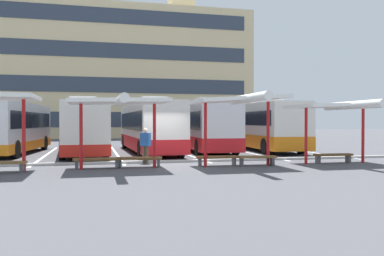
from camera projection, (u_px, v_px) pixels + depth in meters
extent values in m
plane|color=#47474C|center=(169.00, 164.00, 19.07)|extent=(160.00, 160.00, 0.00)
cube|color=#D1BC8C|center=(120.00, 75.00, 53.95)|extent=(33.41, 11.66, 16.42)
cube|color=#2D3847|center=(123.00, 120.00, 48.35)|extent=(30.74, 0.08, 1.81)
cube|color=#2D3847|center=(123.00, 85.00, 48.29)|extent=(30.74, 0.08, 1.81)
cube|color=#2D3847|center=(123.00, 51.00, 48.23)|extent=(30.74, 0.08, 1.81)
cube|color=#2D3847|center=(123.00, 16.00, 48.16)|extent=(30.74, 0.08, 1.81)
cube|color=#D1BC8C|center=(181.00, 7.00, 55.78)|extent=(3.20, 3.20, 2.80)
cube|color=silver|center=(11.00, 126.00, 24.93)|extent=(3.61, 10.25, 2.86)
cube|color=orange|center=(11.00, 145.00, 24.95)|extent=(3.65, 10.29, 0.55)
cube|color=black|center=(11.00, 120.00, 24.93)|extent=(3.56, 9.45, 0.98)
cube|color=black|center=(32.00, 121.00, 29.87)|extent=(2.28, 0.31, 1.71)
cube|color=silver|center=(5.00, 99.00, 23.67)|extent=(1.78, 2.35, 0.36)
cylinder|color=black|center=(8.00, 143.00, 28.17)|extent=(0.40, 1.03, 1.00)
cylinder|color=black|center=(44.00, 143.00, 28.50)|extent=(0.40, 1.03, 1.00)
cylinder|color=black|center=(15.00, 149.00, 21.73)|extent=(0.40, 1.03, 1.00)
cube|color=silver|center=(81.00, 127.00, 25.39)|extent=(3.15, 12.16, 2.81)
cube|color=red|center=(82.00, 144.00, 25.41)|extent=(3.19, 12.20, 0.59)
cube|color=black|center=(81.00, 123.00, 25.39)|extent=(3.12, 11.20, 1.19)
cube|color=black|center=(79.00, 121.00, 31.11)|extent=(2.14, 0.21, 1.68)
cube|color=silver|center=(82.00, 100.00, 23.93)|extent=(1.59, 2.28, 0.36)
cylinder|color=black|center=(64.00, 142.00, 29.31)|extent=(0.36, 1.02, 1.00)
cylinder|color=black|center=(95.00, 142.00, 29.96)|extent=(0.36, 1.02, 1.00)
cylinder|color=black|center=(62.00, 151.00, 20.86)|extent=(0.36, 1.02, 1.00)
cylinder|color=black|center=(106.00, 150.00, 21.52)|extent=(0.36, 1.02, 1.00)
cube|color=silver|center=(149.00, 126.00, 26.28)|extent=(2.74, 11.96, 2.86)
cube|color=red|center=(149.00, 142.00, 26.30)|extent=(2.78, 12.01, 0.79)
cube|color=black|center=(149.00, 121.00, 26.28)|extent=(2.74, 11.01, 1.09)
cube|color=black|center=(137.00, 121.00, 31.99)|extent=(2.13, 0.14, 1.71)
cube|color=silver|center=(152.00, 100.00, 24.82)|extent=(1.51, 2.24, 0.36)
cylinder|color=black|center=(125.00, 142.00, 30.21)|extent=(0.33, 1.01, 1.00)
cylinder|color=black|center=(154.00, 141.00, 30.79)|extent=(0.33, 1.01, 1.00)
cylinder|color=black|center=(141.00, 149.00, 21.81)|extent=(0.33, 1.01, 1.00)
cylinder|color=black|center=(181.00, 149.00, 22.39)|extent=(0.33, 1.01, 1.00)
cube|color=silver|center=(204.00, 126.00, 27.57)|extent=(3.17, 11.08, 2.87)
cube|color=red|center=(204.00, 141.00, 27.58)|extent=(3.21, 11.12, 0.80)
cube|color=black|center=(204.00, 121.00, 27.56)|extent=(3.14, 10.21, 1.08)
cube|color=black|center=(190.00, 121.00, 32.92)|extent=(2.15, 0.22, 1.72)
cube|color=silver|center=(208.00, 101.00, 26.20)|extent=(1.61, 2.29, 0.36)
cylinder|color=black|center=(180.00, 141.00, 31.21)|extent=(0.37, 1.02, 1.00)
cylinder|color=black|center=(208.00, 141.00, 31.59)|extent=(0.37, 1.02, 1.00)
cylinder|color=black|center=(198.00, 147.00, 23.58)|extent=(0.37, 1.02, 1.00)
cylinder|color=black|center=(236.00, 147.00, 23.96)|extent=(0.37, 1.02, 1.00)
cube|color=silver|center=(259.00, 125.00, 28.90)|extent=(3.06, 11.70, 2.94)
cube|color=orange|center=(259.00, 140.00, 28.92)|extent=(3.11, 11.74, 0.85)
cube|color=black|center=(259.00, 119.00, 28.90)|extent=(3.05, 10.78, 0.91)
cube|color=black|center=(235.00, 121.00, 34.56)|extent=(2.23, 0.18, 1.76)
cube|color=silver|center=(267.00, 101.00, 27.46)|extent=(1.62, 2.27, 0.36)
cylinder|color=black|center=(227.00, 140.00, 32.82)|extent=(0.35, 1.01, 1.00)
cylinder|color=black|center=(255.00, 140.00, 33.27)|extent=(0.35, 1.01, 1.00)
cylinder|color=black|center=(265.00, 146.00, 24.58)|extent=(0.35, 1.01, 1.00)
cylinder|color=black|center=(301.00, 146.00, 25.03)|extent=(0.35, 1.01, 1.00)
cube|color=white|center=(46.00, 155.00, 24.20)|extent=(0.16, 14.00, 0.01)
cube|color=white|center=(116.00, 154.00, 25.17)|extent=(0.16, 14.00, 0.01)
cube|color=white|center=(181.00, 152.00, 26.15)|extent=(0.16, 14.00, 0.01)
cube|color=white|center=(241.00, 151.00, 27.13)|extent=(0.16, 14.00, 0.01)
cube|color=white|center=(297.00, 150.00, 28.10)|extent=(0.16, 14.00, 0.01)
cylinder|color=red|center=(24.00, 136.00, 15.91)|extent=(0.14, 0.14, 2.89)
cube|color=brown|center=(5.00, 163.00, 15.70)|extent=(1.63, 0.61, 0.10)
cube|color=#4C4C51|center=(22.00, 168.00, 15.77)|extent=(0.16, 0.35, 0.35)
cylinder|color=red|center=(81.00, 136.00, 16.82)|extent=(0.14, 0.14, 2.77)
cylinder|color=red|center=(154.00, 136.00, 17.55)|extent=(0.14, 0.14, 2.77)
cube|color=white|center=(118.00, 102.00, 17.17)|extent=(4.08, 3.09, 0.22)
cylinder|color=white|center=(121.00, 101.00, 15.81)|extent=(0.36, 4.08, 0.36)
cube|color=brown|center=(97.00, 159.00, 17.15)|extent=(1.97, 0.51, 0.10)
cube|color=#4C4C51|center=(77.00, 165.00, 17.00)|extent=(0.14, 0.34, 0.35)
cube|color=#4C4C51|center=(117.00, 164.00, 17.31)|extent=(0.14, 0.34, 0.35)
cube|color=brown|center=(139.00, 158.00, 17.60)|extent=(2.00, 0.68, 0.10)
cube|color=#4C4C51|center=(120.00, 164.00, 17.51)|extent=(0.16, 0.35, 0.35)
cube|color=#4C4C51|center=(158.00, 163.00, 17.69)|extent=(0.16, 0.35, 0.35)
cylinder|color=red|center=(205.00, 134.00, 17.81)|extent=(0.14, 0.14, 2.91)
cylinder|color=red|center=(268.00, 133.00, 18.52)|extent=(0.14, 0.14, 2.91)
cube|color=white|center=(237.00, 99.00, 18.14)|extent=(3.98, 3.05, 0.39)
cylinder|color=white|center=(249.00, 98.00, 16.81)|extent=(0.36, 3.98, 0.36)
cube|color=brown|center=(217.00, 157.00, 18.15)|extent=(1.90, 0.61, 0.10)
cube|color=#4C4C51|center=(200.00, 162.00, 18.04)|extent=(0.15, 0.35, 0.35)
cube|color=#4C4C51|center=(234.00, 162.00, 18.25)|extent=(0.15, 0.35, 0.35)
cube|color=brown|center=(257.00, 157.00, 18.28)|extent=(1.77, 0.62, 0.10)
cube|color=#4C4C51|center=(241.00, 162.00, 18.20)|extent=(0.16, 0.35, 0.35)
cube|color=#4C4C51|center=(272.00, 162.00, 18.37)|extent=(0.16, 0.35, 0.35)
cylinder|color=red|center=(306.00, 136.00, 18.94)|extent=(0.14, 0.14, 2.68)
cylinder|color=red|center=(363.00, 135.00, 19.66)|extent=(0.14, 0.14, 2.68)
cube|color=white|center=(335.00, 106.00, 19.28)|extent=(4.07, 2.87, 0.25)
cylinder|color=white|center=(352.00, 105.00, 18.03)|extent=(0.36, 4.06, 0.36)
cube|color=brown|center=(333.00, 155.00, 19.46)|extent=(1.91, 0.50, 0.10)
cube|color=#4C4C51|center=(318.00, 160.00, 19.31)|extent=(0.13, 0.34, 0.35)
cube|color=#4C4C51|center=(348.00, 159.00, 19.62)|extent=(0.13, 0.34, 0.35)
cube|color=#ADADA8|center=(166.00, 161.00, 19.62)|extent=(44.00, 0.24, 0.12)
cylinder|color=brown|center=(147.00, 155.00, 19.15)|extent=(0.14, 0.14, 0.84)
cylinder|color=brown|center=(144.00, 155.00, 19.23)|extent=(0.14, 0.14, 0.84)
cube|color=#2659A5|center=(145.00, 139.00, 19.18)|extent=(0.51, 0.49, 0.63)
sphere|color=beige|center=(145.00, 130.00, 19.18)|extent=(0.23, 0.23, 0.23)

